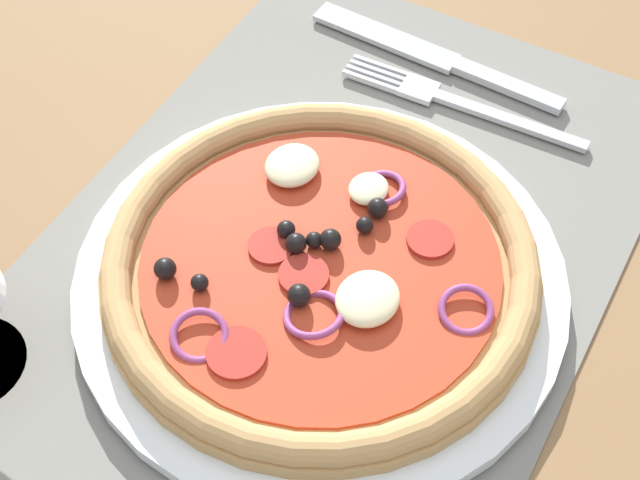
% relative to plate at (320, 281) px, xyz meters
% --- Properties ---
extents(ground_plane, '(1.90, 1.40, 0.02)m').
position_rel_plate_xyz_m(ground_plane, '(0.02, 0.01, -0.02)').
color(ground_plane, olive).
extents(placemat, '(0.49, 0.33, 0.00)m').
position_rel_plate_xyz_m(placemat, '(0.02, 0.01, -0.01)').
color(placemat, slate).
rests_on(placemat, ground_plane).
extents(plate, '(0.29, 0.29, 0.01)m').
position_rel_plate_xyz_m(plate, '(0.00, 0.00, 0.00)').
color(plate, white).
rests_on(plate, placemat).
extents(pizza, '(0.26, 0.26, 0.03)m').
position_rel_plate_xyz_m(pizza, '(0.00, 0.00, 0.02)').
color(pizza, tan).
rests_on(pizza, plate).
extents(fork, '(0.02, 0.18, 0.00)m').
position_rel_plate_xyz_m(fork, '(0.18, -0.00, -0.00)').
color(fork, '#B2B5BA').
rests_on(fork, placemat).
extents(knife, '(0.03, 0.20, 0.01)m').
position_rel_plate_xyz_m(knife, '(0.22, 0.03, -0.00)').
color(knife, '#B2B5BA').
rests_on(knife, placemat).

